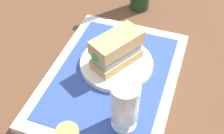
# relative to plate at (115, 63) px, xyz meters

# --- Properties ---
(ground_plane) EXTENTS (3.00, 3.00, 0.00)m
(ground_plane) POSITION_rel_plate_xyz_m (0.04, 0.00, -0.03)
(ground_plane) COLOR brown
(tray) EXTENTS (0.44, 0.32, 0.02)m
(tray) POSITION_rel_plate_xyz_m (0.04, 0.00, -0.02)
(tray) COLOR silver
(tray) RESTS_ON ground_plane
(placemat) EXTENTS (0.38, 0.27, 0.00)m
(placemat) POSITION_rel_plate_xyz_m (0.04, 0.00, -0.01)
(placemat) COLOR #2D4793
(placemat) RESTS_ON tray
(plate) EXTENTS (0.19, 0.19, 0.01)m
(plate) POSITION_rel_plate_xyz_m (0.00, 0.00, 0.00)
(plate) COLOR silver
(plate) RESTS_ON placemat
(sandwich) EXTENTS (0.14, 0.12, 0.08)m
(sandwich) POSITION_rel_plate_xyz_m (0.00, -0.00, 0.05)
(sandwich) COLOR tan
(sandwich) RESTS_ON plate
(beer_glass) EXTENTS (0.06, 0.06, 0.12)m
(beer_glass) POSITION_rel_plate_xyz_m (0.16, 0.08, 0.06)
(beer_glass) COLOR silver
(beer_glass) RESTS_ON placemat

